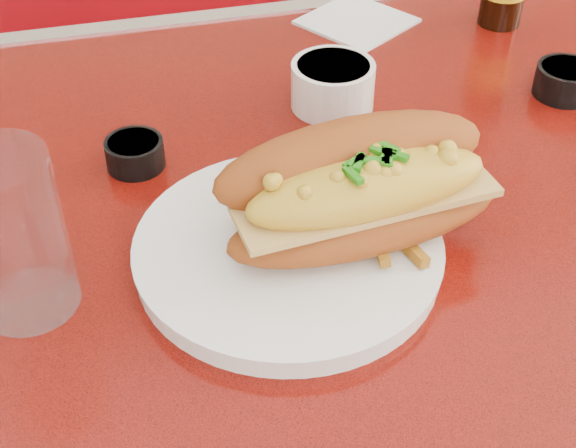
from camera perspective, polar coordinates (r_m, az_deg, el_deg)
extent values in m
cube|color=red|center=(0.80, 11.72, 2.22)|extent=(1.20, 0.80, 0.04)
cube|color=white|center=(1.12, 3.27, 14.54)|extent=(1.22, 0.03, 0.04)
cylinder|color=white|center=(1.08, 8.99, -13.91)|extent=(0.09, 0.09, 0.72)
cube|color=maroon|center=(1.71, -1.16, 3.96)|extent=(1.20, 0.50, 0.45)
cylinder|color=white|center=(0.68, 0.00, -2.03)|extent=(0.28, 0.28, 0.02)
cylinder|color=white|center=(0.67, 0.00, -1.40)|extent=(0.29, 0.29, 0.00)
ellipsoid|color=#9F4C19|center=(0.66, 5.54, 0.38)|extent=(0.25, 0.10, 0.05)
cube|color=#DDB463|center=(0.65, 5.65, 1.70)|extent=(0.22, 0.08, 0.01)
ellipsoid|color=yellow|center=(0.64, 5.72, 2.62)|extent=(0.21, 0.08, 0.05)
ellipsoid|color=#9F4C19|center=(0.66, 4.57, 4.46)|extent=(0.25, 0.11, 0.09)
cube|color=silver|center=(0.66, 5.44, -2.13)|extent=(0.04, 0.13, 0.00)
cube|color=silver|center=(0.71, 2.00, 1.61)|extent=(0.03, 0.04, 0.00)
cylinder|color=white|center=(0.87, 3.20, 9.82)|extent=(0.11, 0.11, 0.05)
cylinder|color=black|center=(0.86, 3.25, 11.08)|extent=(0.09, 0.09, 0.01)
cylinder|color=black|center=(0.79, -10.83, 4.95)|extent=(0.06, 0.06, 0.03)
cylinder|color=#D5854D|center=(0.79, -10.93, 5.63)|extent=(0.05, 0.05, 0.01)
cylinder|color=black|center=(0.94, 19.13, 9.59)|extent=(0.07, 0.07, 0.03)
cylinder|color=#D5854D|center=(0.94, 19.30, 10.29)|extent=(0.06, 0.06, 0.01)
cylinder|color=silver|center=(0.64, -19.02, -0.79)|extent=(0.09, 0.09, 0.14)
cube|color=white|center=(1.06, 4.92, 14.17)|extent=(0.16, 0.16, 0.00)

